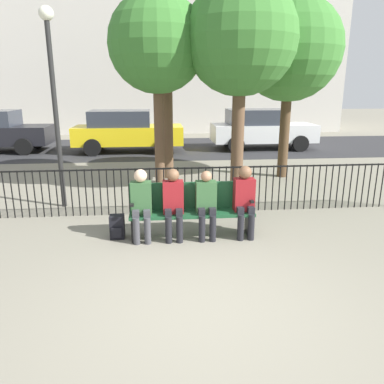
{
  "coord_description": "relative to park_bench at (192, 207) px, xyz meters",
  "views": [
    {
      "loc": [
        -0.57,
        -3.84,
        2.48
      ],
      "look_at": [
        0.0,
        2.12,
        0.8
      ],
      "focal_mm": 35.0,
      "sensor_mm": 36.0,
      "label": 1
    }
  ],
  "objects": [
    {
      "name": "ground_plane",
      "position": [
        0.0,
        -2.2,
        -0.5
      ],
      "size": [
        80.0,
        80.0,
        0.0
      ],
      "primitive_type": "plane",
      "color": "gray"
    },
    {
      "name": "park_bench",
      "position": [
        0.0,
        0.0,
        0.0
      ],
      "size": [
        2.1,
        0.45,
        0.92
      ],
      "color": "#194728",
      "rests_on": "ground"
    },
    {
      "name": "seated_person_0",
      "position": [
        -0.84,
        -0.13,
        0.17
      ],
      "size": [
        0.34,
        0.39,
        1.21
      ],
      "color": "#3D3D42",
      "rests_on": "ground"
    },
    {
      "name": "seated_person_1",
      "position": [
        -0.32,
        -0.13,
        0.17
      ],
      "size": [
        0.34,
        0.39,
        1.21
      ],
      "color": "black",
      "rests_on": "ground"
    },
    {
      "name": "seated_person_2",
      "position": [
        0.23,
        -0.13,
        0.14
      ],
      "size": [
        0.34,
        0.39,
        1.16
      ],
      "color": "black",
      "rests_on": "ground"
    },
    {
      "name": "seated_person_3",
      "position": [
        0.88,
        -0.13,
        0.19
      ],
      "size": [
        0.34,
        0.39,
        1.23
      ],
      "color": "black",
      "rests_on": "ground"
    },
    {
      "name": "backpack",
      "position": [
        -1.27,
        -0.01,
        -0.31
      ],
      "size": [
        0.24,
        0.25,
        0.4
      ],
      "color": "black",
      "rests_on": "ground"
    },
    {
      "name": "fence_railing",
      "position": [
        -0.02,
        1.22,
        0.06
      ],
      "size": [
        9.01,
        0.03,
        0.95
      ],
      "color": "black",
      "rests_on": "ground"
    },
    {
      "name": "tree_0",
      "position": [
        1.38,
        2.8,
        3.01
      ],
      "size": [
        2.57,
        2.57,
        4.83
      ],
      "color": "brown",
      "rests_on": "ground"
    },
    {
      "name": "tree_1",
      "position": [
        3.01,
        4.19,
        2.94
      ],
      "size": [
        2.74,
        2.74,
        4.83
      ],
      "color": "#4C3823",
      "rests_on": "ground"
    },
    {
      "name": "tree_2",
      "position": [
        -0.5,
        3.24,
        2.93
      ],
      "size": [
        2.29,
        2.29,
        4.6
      ],
      "color": "brown",
      "rests_on": "ground"
    },
    {
      "name": "tree_3",
      "position": [
        -0.27,
        4.42,
        3.23
      ],
      "size": [
        1.86,
        1.86,
        4.79
      ],
      "color": "brown",
      "rests_on": "ground"
    },
    {
      "name": "lamp_post",
      "position": [
        -2.58,
        1.9,
        2.09
      ],
      "size": [
        0.28,
        0.28,
        3.97
      ],
      "color": "black",
      "rests_on": "ground"
    },
    {
      "name": "street_surface",
      "position": [
        0.0,
        9.8,
        -0.5
      ],
      "size": [
        24.0,
        6.0,
        0.01
      ],
      "color": "#2B2B2D",
      "rests_on": "ground"
    },
    {
      "name": "parked_car_0",
      "position": [
        -1.73,
        8.93,
        0.34
      ],
      "size": [
        4.2,
        1.94,
        1.62
      ],
      "color": "yellow",
      "rests_on": "ground"
    },
    {
      "name": "parked_car_1",
      "position": [
        3.75,
        9.19,
        0.34
      ],
      "size": [
        4.2,
        1.94,
        1.62
      ],
      "color": "silver",
      "rests_on": "ground"
    },
    {
      "name": "building_facade",
      "position": [
        0.0,
        17.8,
        5.74
      ],
      "size": [
        20.0,
        6.0,
        12.49
      ],
      "color": "beige",
      "rests_on": "ground"
    }
  ]
}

